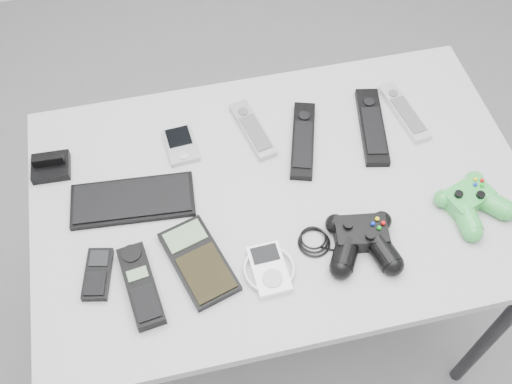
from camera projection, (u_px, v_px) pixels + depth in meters
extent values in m
plane|color=slate|center=(276.00, 301.00, 1.97)|extent=(3.50, 3.50, 0.00)
cube|color=#9F9FA1|center=(282.00, 194.00, 1.34)|extent=(1.10, 0.70, 0.03)
cylinder|color=black|center=(493.00, 333.00, 1.54)|extent=(0.04, 0.04, 0.70)
cylinder|color=black|center=(86.00, 211.00, 1.74)|extent=(0.04, 0.04, 0.70)
cylinder|color=black|center=(409.00, 151.00, 1.87)|extent=(0.04, 0.04, 0.70)
cube|color=black|center=(133.00, 200.00, 1.30)|extent=(0.28, 0.13, 0.02)
cube|color=black|center=(49.00, 164.00, 1.34)|extent=(0.09, 0.08, 0.05)
cube|color=#A3A3AA|center=(181.00, 145.00, 1.39)|extent=(0.08, 0.11, 0.02)
cube|color=#A3A3AA|center=(253.00, 129.00, 1.41)|extent=(0.08, 0.18, 0.02)
cube|color=black|center=(303.00, 140.00, 1.39)|extent=(0.11, 0.22, 0.02)
cube|color=black|center=(372.00, 126.00, 1.41)|extent=(0.10, 0.23, 0.02)
cube|color=silver|center=(404.00, 111.00, 1.44)|extent=(0.07, 0.19, 0.02)
cube|color=black|center=(98.00, 274.00, 1.20)|extent=(0.07, 0.12, 0.02)
cube|color=black|center=(141.00, 285.00, 1.18)|extent=(0.08, 0.19, 0.03)
cube|color=black|center=(199.00, 261.00, 1.22)|extent=(0.15, 0.21, 0.02)
cube|color=white|center=(269.00, 269.00, 1.21)|extent=(0.11, 0.12, 0.02)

